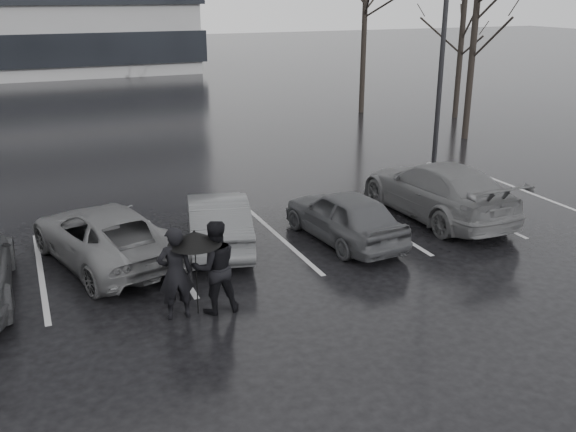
{
  "coord_description": "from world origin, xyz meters",
  "views": [
    {
      "loc": [
        -5.02,
        -11.27,
        5.79
      ],
      "look_at": [
        0.19,
        1.0,
        1.1
      ],
      "focal_mm": 40.0,
      "sensor_mm": 36.0,
      "label": 1
    }
  ],
  "objects_px": {
    "pedestrian_left": "(175,273)",
    "tree_ne": "(461,43)",
    "car_west_a": "(218,220)",
    "pedestrian_right": "(215,267)",
    "car_main": "(344,216)",
    "car_east": "(437,190)",
    "tree_north": "(364,25)",
    "car_west_b": "(105,235)",
    "lamp_post": "(443,42)",
    "tree_east": "(474,39)"
  },
  "relations": [
    {
      "from": "car_main",
      "to": "lamp_post",
      "type": "xyz_separation_m",
      "value": [
        5.9,
        4.64,
        3.6
      ]
    },
    {
      "from": "car_main",
      "to": "tree_east",
      "type": "bearing_deg",
      "value": -146.15
    },
    {
      "from": "car_west_a",
      "to": "car_east",
      "type": "distance_m",
      "value": 6.08
    },
    {
      "from": "pedestrian_right",
      "to": "car_west_a",
      "type": "bearing_deg",
      "value": -105.97
    },
    {
      "from": "pedestrian_left",
      "to": "tree_north",
      "type": "distance_m",
      "value": 22.55
    },
    {
      "from": "car_west_b",
      "to": "tree_ne",
      "type": "xyz_separation_m",
      "value": [
        18.07,
        11.35,
        2.87
      ]
    },
    {
      "from": "pedestrian_left",
      "to": "tree_ne",
      "type": "distance_m",
      "value": 22.72
    },
    {
      "from": "car_west_b",
      "to": "car_east",
      "type": "distance_m",
      "value": 8.7
    },
    {
      "from": "tree_east",
      "to": "lamp_post",
      "type": "bearing_deg",
      "value": -138.43
    },
    {
      "from": "tree_ne",
      "to": "tree_north",
      "type": "xyz_separation_m",
      "value": [
        -3.5,
        3.0,
        0.75
      ]
    },
    {
      "from": "car_west_a",
      "to": "tree_east",
      "type": "height_order",
      "value": "tree_east"
    },
    {
      "from": "tree_east",
      "to": "tree_ne",
      "type": "xyz_separation_m",
      "value": [
        2.5,
        4.0,
        -0.5
      ]
    },
    {
      "from": "car_main",
      "to": "pedestrian_right",
      "type": "distance_m",
      "value": 4.58
    },
    {
      "from": "car_west_b",
      "to": "pedestrian_left",
      "type": "xyz_separation_m",
      "value": [
        0.84,
        -3.22,
        0.26
      ]
    },
    {
      "from": "car_main",
      "to": "car_east",
      "type": "height_order",
      "value": "car_east"
    },
    {
      "from": "car_west_b",
      "to": "pedestrian_left",
      "type": "height_order",
      "value": "pedestrian_left"
    },
    {
      "from": "lamp_post",
      "to": "car_main",
      "type": "bearing_deg",
      "value": -141.79
    },
    {
      "from": "car_west_a",
      "to": "pedestrian_right",
      "type": "height_order",
      "value": "pedestrian_right"
    },
    {
      "from": "pedestrian_right",
      "to": "tree_east",
      "type": "relative_size",
      "value": 0.23
    },
    {
      "from": "car_west_a",
      "to": "lamp_post",
      "type": "height_order",
      "value": "lamp_post"
    },
    {
      "from": "car_west_a",
      "to": "car_west_b",
      "type": "distance_m",
      "value": 2.62
    },
    {
      "from": "car_main",
      "to": "tree_ne",
      "type": "xyz_separation_m",
      "value": [
        12.53,
        12.31,
        2.86
      ]
    },
    {
      "from": "car_west_a",
      "to": "tree_north",
      "type": "distance_m",
      "value": 19.08
    },
    {
      "from": "lamp_post",
      "to": "pedestrian_right",
      "type": "bearing_deg",
      "value": -144.81
    },
    {
      "from": "car_west_b",
      "to": "car_east",
      "type": "bearing_deg",
      "value": 162.37
    },
    {
      "from": "car_west_a",
      "to": "pedestrian_right",
      "type": "distance_m",
      "value": 3.36
    },
    {
      "from": "car_main",
      "to": "tree_north",
      "type": "height_order",
      "value": "tree_north"
    },
    {
      "from": "tree_east",
      "to": "pedestrian_right",
      "type": "bearing_deg",
      "value": -142.81
    },
    {
      "from": "car_west_b",
      "to": "lamp_post",
      "type": "bearing_deg",
      "value": -177.73
    },
    {
      "from": "car_west_a",
      "to": "pedestrian_left",
      "type": "relative_size",
      "value": 2.19
    },
    {
      "from": "pedestrian_left",
      "to": "tree_north",
      "type": "height_order",
      "value": "tree_north"
    },
    {
      "from": "car_west_b",
      "to": "tree_east",
      "type": "bearing_deg",
      "value": -170.31
    },
    {
      "from": "pedestrian_right",
      "to": "tree_east",
      "type": "bearing_deg",
      "value": -140.87
    },
    {
      "from": "car_west_a",
      "to": "car_west_b",
      "type": "height_order",
      "value": "car_west_a"
    },
    {
      "from": "car_west_a",
      "to": "tree_east",
      "type": "relative_size",
      "value": 0.49
    },
    {
      "from": "car_east",
      "to": "tree_north",
      "type": "height_order",
      "value": "tree_north"
    },
    {
      "from": "car_west_a",
      "to": "pedestrian_right",
      "type": "relative_size",
      "value": 2.15
    },
    {
      "from": "tree_east",
      "to": "pedestrian_left",
      "type": "bearing_deg",
      "value": -144.32
    },
    {
      "from": "car_main",
      "to": "car_east",
      "type": "bearing_deg",
      "value": -174.18
    },
    {
      "from": "car_west_a",
      "to": "car_east",
      "type": "bearing_deg",
      "value": -169.14
    },
    {
      "from": "car_west_b",
      "to": "tree_ne",
      "type": "distance_m",
      "value": 21.53
    },
    {
      "from": "pedestrian_right",
      "to": "tree_ne",
      "type": "distance_m",
      "value": 22.18
    },
    {
      "from": "car_main",
      "to": "car_west_b",
      "type": "relative_size",
      "value": 0.82
    },
    {
      "from": "car_main",
      "to": "tree_north",
      "type": "relative_size",
      "value": 0.44
    },
    {
      "from": "car_west_a",
      "to": "tree_east",
      "type": "distance_m",
      "value": 15.31
    },
    {
      "from": "car_west_b",
      "to": "car_east",
      "type": "height_order",
      "value": "car_east"
    },
    {
      "from": "car_east",
      "to": "lamp_post",
      "type": "bearing_deg",
      "value": -125.85
    },
    {
      "from": "tree_ne",
      "to": "car_west_a",
      "type": "bearing_deg",
      "value": -143.53
    },
    {
      "from": "car_west_b",
      "to": "lamp_post",
      "type": "relative_size",
      "value": 0.49
    },
    {
      "from": "tree_east",
      "to": "car_west_b",
      "type": "bearing_deg",
      "value": -154.72
    }
  ]
}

